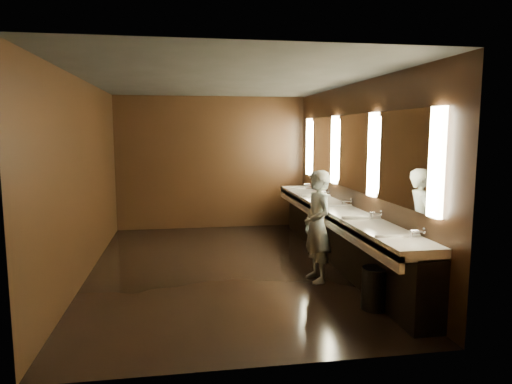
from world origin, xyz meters
The scene contains 10 objects.
floor centered at (0.00, 0.00, 0.00)m, with size 6.00×6.00×0.00m, color black.
ceiling centered at (0.00, 0.00, 2.80)m, with size 4.00×6.00×0.02m, color #2D2D2B.
wall_back centered at (0.00, 3.00, 1.40)m, with size 4.00×0.02×2.80m, color black.
wall_front centered at (0.00, -3.00, 1.40)m, with size 4.00×0.02×2.80m, color black.
wall_left centered at (-2.00, 0.00, 1.40)m, with size 0.02×6.00×2.80m, color black.
wall_right centered at (2.00, 0.00, 1.40)m, with size 0.02×6.00×2.80m, color black.
sink_counter centered at (1.79, 0.00, 0.50)m, with size 0.55×5.40×1.01m.
mirror_band centered at (1.98, 0.00, 1.75)m, with size 0.06×5.03×1.15m.
person centered at (1.20, -0.79, 0.77)m, with size 0.56×0.37×1.55m, color #87ADC9.
trash_bin centered at (1.58, -1.90, 0.25)m, with size 0.32×0.32×0.50m, color black.
Camera 1 is at (-0.63, -6.74, 2.08)m, focal length 32.00 mm.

